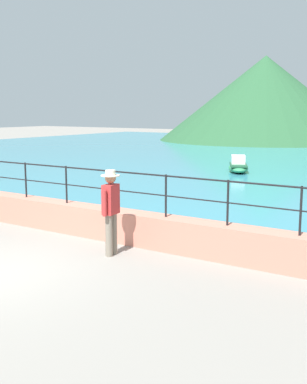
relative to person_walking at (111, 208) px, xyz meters
name	(u,v)px	position (x,y,z in m)	size (l,w,h in m)	color
promenade_wall	(89,220)	(-1.44, 0.99, -0.63)	(20.00, 0.56, 0.70)	tan
railing	(89,180)	(-1.44, 0.99, 0.33)	(18.44, 0.04, 0.90)	black
hill_main	(265,99)	(-11.17, 37.95, 3.04)	(20.32, 20.32, 8.04)	#285633
person_walking	(111,208)	(0.00, 0.00, 0.00)	(0.38, 0.57, 1.75)	slate
boat_0	(238,166)	(-3.16, 13.61, -0.65)	(1.83, 2.46, 0.76)	#338C59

